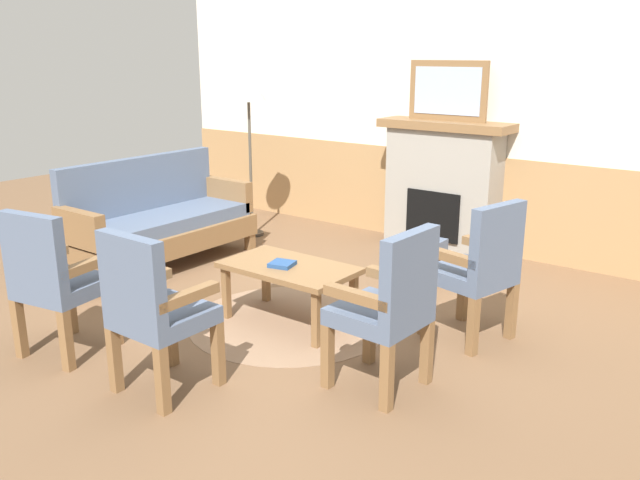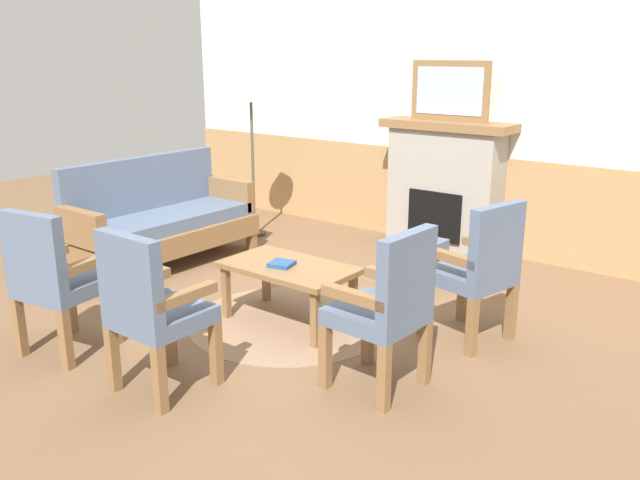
{
  "view_description": "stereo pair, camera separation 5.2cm",
  "coord_description": "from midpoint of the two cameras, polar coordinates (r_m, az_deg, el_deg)",
  "views": [
    {
      "loc": [
        2.88,
        -3.44,
        1.92
      ],
      "look_at": [
        0.0,
        0.35,
        0.55
      ],
      "focal_mm": 36.89,
      "sensor_mm": 36.0,
      "label": 1
    },
    {
      "loc": [
        2.92,
        -3.41,
        1.92
      ],
      "look_at": [
        0.0,
        0.35,
        0.55
      ],
      "focal_mm": 36.89,
      "sensor_mm": 36.0,
      "label": 2
    }
  ],
  "objects": [
    {
      "name": "wall_back",
      "position": [
        6.71,
        12.28,
        10.49
      ],
      "size": [
        7.2,
        0.14,
        2.7
      ],
      "color": "silver",
      "rests_on": "ground_plane"
    },
    {
      "name": "floor_lamp_by_couch",
      "position": [
        6.94,
        -5.8,
        12.1
      ],
      "size": [
        0.36,
        0.36,
        1.68
      ],
      "color": "#332D28",
      "rests_on": "ground_plane"
    },
    {
      "name": "book_on_table",
      "position": [
        4.71,
        -3.03,
        -2.08
      ],
      "size": [
        0.2,
        0.19,
        0.03
      ],
      "primitive_type": "cube",
      "rotation": [
        0.0,
        0.0,
        0.25
      ],
      "color": "navy",
      "rests_on": "coffee_table"
    },
    {
      "name": "armchair_front_left",
      "position": [
        4.52,
        -21.82,
        -2.93
      ],
      "size": [
        0.56,
        0.56,
        0.98
      ],
      "color": "brown",
      "rests_on": "ground_plane"
    },
    {
      "name": "armchair_by_window_left",
      "position": [
        3.78,
        6.22,
        -5.49
      ],
      "size": [
        0.5,
        0.5,
        0.98
      ],
      "color": "brown",
      "rests_on": "ground_plane"
    },
    {
      "name": "couch",
      "position": [
        6.25,
        -13.44,
        1.52
      ],
      "size": [
        0.7,
        1.8,
        0.98
      ],
      "color": "brown",
      "rests_on": "ground_plane"
    },
    {
      "name": "ground_plane",
      "position": [
        4.88,
        -2.23,
        -7.12
      ],
      "size": [
        14.0,
        14.0,
        0.0
      ],
      "primitive_type": "plane",
      "color": "brown"
    },
    {
      "name": "armchair_front_center",
      "position": [
        3.84,
        -14.08,
        -5.52
      ],
      "size": [
        0.48,
        0.48,
        0.98
      ],
      "color": "brown",
      "rests_on": "ground_plane"
    },
    {
      "name": "footstool",
      "position": [
        5.72,
        8.71,
        -0.75
      ],
      "size": [
        0.4,
        0.4,
        0.36
      ],
      "color": "brown",
      "rests_on": "ground_plane"
    },
    {
      "name": "round_rug",
      "position": [
        4.89,
        -2.41,
        -7.06
      ],
      "size": [
        1.49,
        1.49,
        0.01
      ],
      "primitive_type": "cylinder",
      "color": "#896B51",
      "rests_on": "ground_plane"
    },
    {
      "name": "coffee_table",
      "position": [
        4.75,
        -2.47,
        -2.81
      ],
      "size": [
        0.96,
        0.56,
        0.44
      ],
      "color": "brown",
      "rests_on": "ground_plane"
    },
    {
      "name": "framed_picture",
      "position": [
        6.47,
        11.42,
        12.56
      ],
      "size": [
        0.8,
        0.04,
        0.56
      ],
      "color": "brown",
      "rests_on": "fireplace"
    },
    {
      "name": "fireplace",
      "position": [
        6.58,
        10.99,
        4.66
      ],
      "size": [
        1.3,
        0.44,
        1.28
      ],
      "color": "gray",
      "rests_on": "ground_plane"
    },
    {
      "name": "armchair_near_fireplace",
      "position": [
        4.53,
        13.93,
        -2.2
      ],
      "size": [
        0.58,
        0.58,
        0.98
      ],
      "color": "brown",
      "rests_on": "ground_plane"
    }
  ]
}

